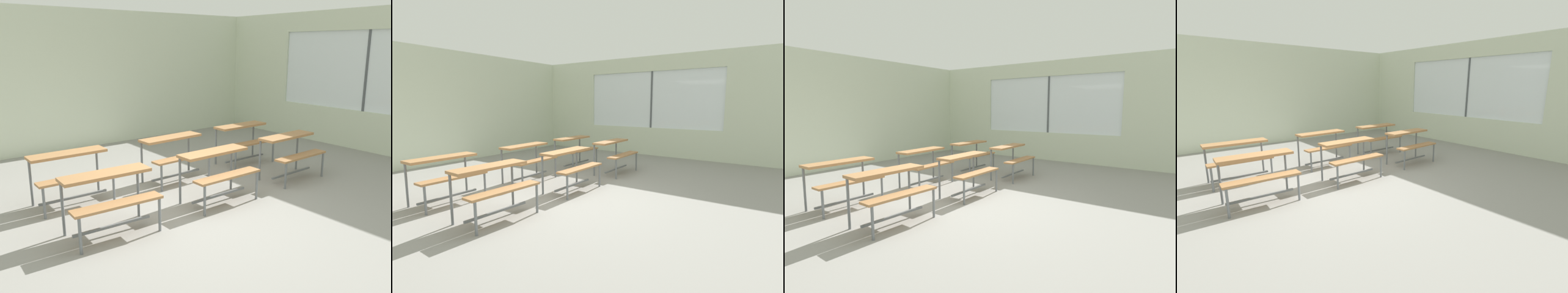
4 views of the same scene
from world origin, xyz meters
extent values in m
cube|color=gray|center=(0.00, 0.00, -0.03)|extent=(10.00, 9.00, 0.05)
cube|color=beige|center=(0.00, 4.50, 1.50)|extent=(10.00, 0.12, 3.00)
cube|color=beige|center=(5.00, 0.00, 0.42)|extent=(0.12, 9.00, 0.85)
cube|color=beige|center=(5.00, 3.55, 1.70)|extent=(0.12, 1.90, 1.70)
cube|color=white|center=(5.00, 0.50, 1.70)|extent=(0.02, 4.20, 1.70)
cube|color=#4C5156|center=(5.00, 0.50, 1.70)|extent=(0.06, 0.05, 1.70)
cube|color=#A87547|center=(-1.19, 0.22, 0.72)|extent=(1.11, 0.37, 0.04)
cube|color=#A87547|center=(-1.20, -0.10, 0.44)|extent=(1.11, 0.27, 0.03)
cylinder|color=slate|center=(-1.68, 0.38, 0.36)|extent=(0.04, 0.04, 0.72)
cylinder|color=slate|center=(-0.68, 0.34, 0.36)|extent=(0.04, 0.04, 0.72)
cylinder|color=slate|center=(-1.70, -0.17, 0.22)|extent=(0.04, 0.04, 0.44)
cylinder|color=slate|center=(-0.70, -0.21, 0.22)|extent=(0.04, 0.04, 0.44)
cube|color=slate|center=(-1.19, 0.08, 0.10)|extent=(1.00, 0.07, 0.03)
cube|color=#A87547|center=(0.51, 0.21, 0.72)|extent=(1.10, 0.33, 0.04)
cube|color=#A87547|center=(0.52, -0.11, 0.44)|extent=(1.10, 0.23, 0.03)
cylinder|color=slate|center=(0.01, 0.35, 0.36)|extent=(0.04, 0.04, 0.72)
cylinder|color=slate|center=(1.01, 0.36, 0.36)|extent=(0.04, 0.04, 0.72)
cylinder|color=slate|center=(0.02, -0.20, 0.22)|extent=(0.04, 0.04, 0.44)
cylinder|color=slate|center=(1.02, -0.19, 0.22)|extent=(0.04, 0.04, 0.44)
cube|color=slate|center=(0.52, 0.07, 0.10)|extent=(1.00, 0.04, 0.03)
cube|color=#A87547|center=(2.20, 0.25, 0.72)|extent=(1.11, 0.34, 0.04)
cube|color=#A87547|center=(2.20, -0.07, 0.44)|extent=(1.10, 0.24, 0.03)
cylinder|color=slate|center=(1.69, 0.38, 0.36)|extent=(0.04, 0.04, 0.72)
cylinder|color=slate|center=(2.69, 0.41, 0.36)|extent=(0.04, 0.04, 0.72)
cylinder|color=slate|center=(1.71, -0.17, 0.22)|extent=(0.04, 0.04, 0.44)
cylinder|color=slate|center=(2.71, -0.14, 0.22)|extent=(0.04, 0.04, 0.44)
cube|color=slate|center=(2.20, 0.11, 0.10)|extent=(1.00, 0.05, 0.03)
cube|color=#A87547|center=(-1.19, 1.43, 0.72)|extent=(1.10, 0.34, 0.04)
cube|color=#A87547|center=(-1.19, 1.11, 0.44)|extent=(1.10, 0.24, 0.03)
cylinder|color=slate|center=(-1.69, 1.58, 0.36)|extent=(0.04, 0.04, 0.72)
cylinder|color=slate|center=(-0.69, 1.56, 0.36)|extent=(0.04, 0.04, 0.72)
cylinder|color=slate|center=(-1.70, 1.03, 0.22)|extent=(0.04, 0.04, 0.44)
cylinder|color=slate|center=(-0.70, 1.01, 0.22)|extent=(0.04, 0.04, 0.44)
cube|color=slate|center=(-1.19, 1.29, 0.10)|extent=(1.00, 0.05, 0.03)
cube|color=#A87547|center=(0.58, 1.38, 0.72)|extent=(1.11, 0.37, 0.04)
cube|color=#A87547|center=(0.59, 1.06, 0.44)|extent=(1.11, 0.27, 0.03)
cylinder|color=slate|center=(0.07, 1.50, 0.36)|extent=(0.04, 0.04, 0.72)
cylinder|color=slate|center=(1.07, 1.54, 0.36)|extent=(0.04, 0.04, 0.72)
cylinder|color=slate|center=(0.09, 0.95, 0.22)|extent=(0.04, 0.04, 0.44)
cylinder|color=slate|center=(1.09, 0.99, 0.22)|extent=(0.04, 0.04, 0.44)
cube|color=slate|center=(0.58, 1.24, 0.10)|extent=(1.00, 0.07, 0.03)
cube|color=#A87547|center=(2.24, 1.43, 0.72)|extent=(1.10, 0.33, 0.04)
cube|color=#A87547|center=(2.24, 1.11, 0.44)|extent=(1.10, 0.23, 0.03)
cylinder|color=slate|center=(1.74, 1.57, 0.36)|extent=(0.04, 0.04, 0.72)
cylinder|color=slate|center=(2.74, 1.56, 0.36)|extent=(0.04, 0.04, 0.72)
cylinder|color=slate|center=(1.74, 1.02, 0.22)|extent=(0.04, 0.04, 0.44)
cylinder|color=slate|center=(2.74, 1.01, 0.22)|extent=(0.04, 0.04, 0.44)
cube|color=slate|center=(2.24, 1.29, 0.10)|extent=(1.00, 0.04, 0.03)
camera|label=1|loc=(-3.22, -4.14, 2.22)|focal=37.52mm
camera|label=2|loc=(-3.80, -3.30, 1.60)|focal=28.00mm
camera|label=3|loc=(-3.80, -3.30, 1.60)|focal=28.00mm
camera|label=4|loc=(-2.32, -4.04, 1.78)|focal=24.86mm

